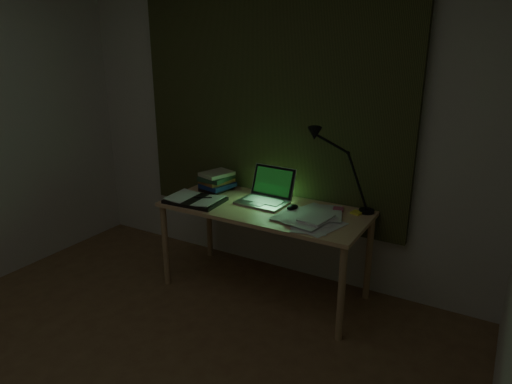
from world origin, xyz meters
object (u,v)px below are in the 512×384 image
(book_stack, at_px, (217,181))
(desk_lamp, at_px, (370,173))
(laptop, at_px, (262,187))
(open_textbook, at_px, (195,200))
(desk, at_px, (264,250))
(loose_papers, at_px, (310,217))

(book_stack, bearing_deg, desk_lamp, 5.10)
(laptop, distance_m, open_textbook, 0.50)
(laptop, bearing_deg, desk, -44.54)
(laptop, relative_size, desk_lamp, 0.69)
(desk, xyz_separation_m, loose_papers, (0.37, -0.04, 0.35))
(laptop, distance_m, book_stack, 0.48)
(loose_papers, distance_m, desk_lamp, 0.50)
(laptop, xyz_separation_m, loose_papers, (0.42, -0.10, -0.11))
(desk, bearing_deg, open_textbook, -162.51)
(open_textbook, bearing_deg, laptop, 22.16)
(open_textbook, bearing_deg, desk, 14.40)
(laptop, distance_m, desk_lamp, 0.76)
(laptop, bearing_deg, desk_lamp, 18.78)
(laptop, height_order, open_textbook, laptop)
(desk, distance_m, open_textbook, 0.63)
(desk, height_order, loose_papers, loose_papers)
(desk, distance_m, book_stack, 0.68)
(book_stack, xyz_separation_m, loose_papers, (0.88, -0.19, -0.07))
(laptop, xyz_separation_m, open_textbook, (-0.45, -0.21, -0.11))
(loose_papers, relative_size, desk_lamp, 0.69)
(book_stack, distance_m, loose_papers, 0.90)
(laptop, height_order, book_stack, laptop)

